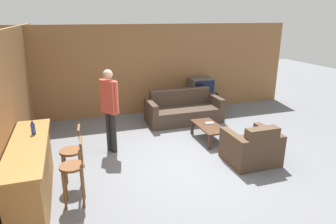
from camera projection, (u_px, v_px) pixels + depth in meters
name	position (u px, v px, depth m)	size (l,w,h in m)	color
ground_plane	(189.00, 163.00, 6.00)	(24.00, 24.00, 0.00)	slate
wall_back	(144.00, 70.00, 8.79)	(9.40, 0.08, 2.60)	olive
wall_left	(16.00, 98.00, 5.80)	(0.08, 8.54, 2.60)	olive
bar_counter	(32.00, 173.00, 4.61)	(0.55, 2.28, 0.99)	#A87038
bar_chair_near	(73.00, 171.00, 4.54)	(0.41, 0.41, 1.07)	brown
bar_chair_mid	(72.00, 156.00, 5.04)	(0.41, 0.41, 1.07)	brown
couch_far	(183.00, 111.00, 8.31)	(2.05, 0.91, 0.86)	#423328
armchair_near	(252.00, 148.00, 5.95)	(0.96, 0.87, 0.84)	#4C3828
coffee_table	(209.00, 128.00, 7.03)	(0.52, 1.06, 0.36)	#472D1E
tv_unit	(201.00, 102.00, 9.26)	(0.95, 0.46, 0.56)	black
tv	(201.00, 85.00, 9.10)	(0.70, 0.52, 0.46)	#4C4C4C
bottle	(33.00, 127.00, 4.81)	(0.07, 0.07, 0.26)	#234293
book_on_table	(209.00, 123.00, 7.14)	(0.21, 0.15, 0.02)	#B7AD99
table_lamp	(211.00, 81.00, 9.17)	(0.24, 0.24, 0.48)	brown
person_by_window	(110.00, 106.00, 6.23)	(0.35, 0.44, 1.79)	black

